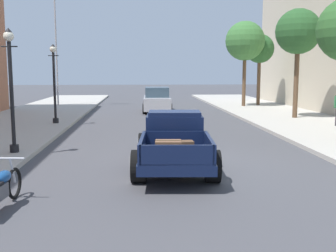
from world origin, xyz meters
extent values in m
plane|color=#47474C|center=(0.00, 0.00, 0.00)|extent=(140.00, 140.00, 0.00)
cube|color=#0F1938|center=(-0.19, -0.85, 0.54)|extent=(2.08, 5.00, 0.24)
cube|color=#0F1938|center=(-0.17, -0.50, 1.06)|extent=(1.63, 1.20, 0.80)
cube|color=#0F1938|center=(-0.17, -0.55, 1.52)|extent=(1.49, 1.03, 0.12)
cube|color=#3D4C5B|center=(-0.13, 0.07, 1.22)|extent=(1.33, 0.13, 0.44)
cube|color=#0F1938|center=(-0.09, 0.79, 0.92)|extent=(1.42, 1.58, 0.52)
cube|color=silver|center=(-0.03, 1.59, 0.90)|extent=(0.69, 0.14, 0.47)
cube|color=#0F1938|center=(-0.28, -2.25, 0.68)|extent=(1.82, 2.21, 0.04)
cube|color=#0F1938|center=(-1.09, -2.20, 0.90)|extent=(0.22, 2.10, 0.44)
cube|color=#0F1938|center=(0.52, -2.30, 0.90)|extent=(0.22, 2.10, 0.44)
cube|color=#0F1938|center=(-0.35, -3.26, 0.90)|extent=(1.62, 0.19, 0.44)
cube|color=#0F1938|center=(-0.22, -1.24, 0.90)|extent=(1.62, 0.19, 0.44)
cylinder|color=black|center=(-1.00, 0.55, 0.40)|extent=(0.41, 0.82, 0.80)
cylinder|color=silver|center=(-1.19, 0.56, 0.40)|extent=(0.05, 0.66, 0.66)
cylinder|color=silver|center=(-1.20, 0.56, 0.40)|extent=(0.04, 0.24, 0.24)
cylinder|color=black|center=(0.79, 0.43, 0.40)|extent=(0.41, 0.82, 0.80)
cylinder|color=silver|center=(0.98, 0.42, 0.40)|extent=(0.05, 0.66, 0.66)
cylinder|color=silver|center=(0.99, 0.42, 0.40)|extent=(0.04, 0.24, 0.24)
cylinder|color=black|center=(-1.18, -2.14, 0.40)|extent=(0.41, 0.82, 0.80)
cylinder|color=silver|center=(-1.36, -2.13, 0.40)|extent=(0.05, 0.66, 0.66)
cylinder|color=silver|center=(-1.37, -2.13, 0.40)|extent=(0.04, 0.24, 0.24)
cylinder|color=black|center=(0.61, -2.26, 0.40)|extent=(0.41, 0.82, 0.80)
cylinder|color=silver|center=(0.80, -2.27, 0.40)|extent=(0.05, 0.66, 0.66)
cylinder|color=silver|center=(0.81, -2.27, 0.40)|extent=(0.04, 0.24, 0.24)
cube|color=brown|center=(-0.49, -2.59, 0.90)|extent=(0.63, 0.48, 0.40)
cube|color=#3D2D1E|center=(-0.49, -2.59, 0.90)|extent=(0.62, 0.09, 0.42)
cube|color=brown|center=(-0.05, -1.96, 0.84)|extent=(0.46, 0.34, 0.28)
torus|color=black|center=(-3.81, -3.23, 0.33)|extent=(0.13, 0.67, 0.67)
ellipsoid|color=navy|center=(-3.85, -3.75, 0.61)|extent=(0.31, 0.54, 0.24)
cylinder|color=silver|center=(-3.81, -3.29, 0.64)|extent=(0.07, 0.26, 0.58)
cylinder|color=silver|center=(-3.82, -3.41, 0.91)|extent=(0.62, 0.09, 0.04)
cube|color=#B7B7BC|center=(-0.01, 15.01, 0.61)|extent=(1.84, 4.34, 0.80)
cube|color=#384C5B|center=(-0.01, 14.86, 1.33)|extent=(1.57, 2.04, 0.64)
cylinder|color=black|center=(-0.80, 16.32, 0.33)|extent=(0.24, 0.67, 0.66)
cylinder|color=black|center=(0.85, 16.28, 0.33)|extent=(0.24, 0.67, 0.66)
cylinder|color=black|center=(-0.87, 13.74, 0.33)|extent=(0.24, 0.67, 0.66)
cylinder|color=black|center=(0.78, 13.70, 0.33)|extent=(0.24, 0.67, 0.66)
cylinder|color=#387A47|center=(7.93, 6.39, 1.26)|extent=(0.09, 0.09, 0.54)
cylinder|color=black|center=(-5.11, 1.09, 0.27)|extent=(0.28, 0.28, 0.24)
cylinder|color=black|center=(-5.11, 1.09, 1.99)|extent=(0.12, 0.12, 3.20)
cylinder|color=black|center=(-5.11, 1.09, 3.44)|extent=(0.50, 0.04, 0.04)
sphere|color=silver|center=(-5.11, 1.09, 3.75)|extent=(0.32, 0.32, 0.32)
cone|color=black|center=(-5.11, 1.09, 3.93)|extent=(0.24, 0.24, 0.14)
cylinder|color=black|center=(-5.31, 8.36, 0.27)|extent=(0.28, 0.28, 0.24)
cylinder|color=black|center=(-5.31, 8.36, 1.99)|extent=(0.12, 0.12, 3.20)
cylinder|color=black|center=(-5.31, 8.36, 3.44)|extent=(0.50, 0.04, 0.04)
sphere|color=silver|center=(-5.31, 8.36, 3.75)|extent=(0.32, 0.32, 0.32)
cone|color=black|center=(-5.31, 8.36, 3.93)|extent=(0.24, 0.24, 0.14)
cylinder|color=#B2B2B7|center=(-7.39, 19.52, 4.65)|extent=(0.12, 0.12, 9.00)
cylinder|color=brown|center=(7.40, 9.87, 2.03)|extent=(0.26, 0.26, 3.75)
sphere|color=#285628|center=(7.40, 9.87, 4.81)|extent=(2.43, 2.43, 2.43)
cylinder|color=brown|center=(6.49, 17.45, 1.98)|extent=(0.26, 0.26, 3.66)
sphere|color=#3D7538|center=(6.49, 17.45, 4.87)|extent=(2.83, 2.83, 2.83)
cylinder|color=brown|center=(7.85, 18.36, 1.86)|extent=(0.26, 0.26, 3.42)
sphere|color=#285628|center=(7.85, 18.36, 4.37)|extent=(2.16, 2.16, 2.16)
camera|label=1|loc=(-1.13, -11.71, 2.69)|focal=43.01mm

